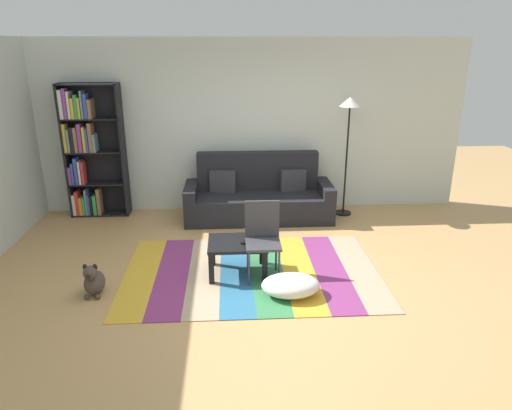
# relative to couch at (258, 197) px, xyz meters

# --- Properties ---
(ground_plane) EXTENTS (14.00, 14.00, 0.00)m
(ground_plane) POSITION_rel_couch_xyz_m (-0.08, -2.02, -0.34)
(ground_plane) COLOR tan
(back_wall) EXTENTS (6.80, 0.10, 2.70)m
(back_wall) POSITION_rel_couch_xyz_m (-0.08, 0.53, 1.01)
(back_wall) COLOR silver
(back_wall) RESTS_ON ground_plane
(rug) EXTENTS (3.03, 2.01, 0.01)m
(rug) POSITION_rel_couch_xyz_m (-0.20, -1.87, -0.33)
(rug) COLOR gold
(rug) RESTS_ON ground_plane
(couch) EXTENTS (2.26, 0.80, 1.00)m
(couch) POSITION_rel_couch_xyz_m (0.00, 0.00, 0.00)
(couch) COLOR black
(couch) RESTS_ON ground_plane
(bookshelf) EXTENTS (0.90, 0.28, 2.06)m
(bookshelf) POSITION_rel_couch_xyz_m (-2.62, 0.28, 0.69)
(bookshelf) COLOR black
(bookshelf) RESTS_ON ground_plane
(coffee_table) EXTENTS (0.69, 0.55, 0.40)m
(coffee_table) POSITION_rel_couch_xyz_m (-0.37, -1.88, 0.00)
(coffee_table) COLOR black
(coffee_table) RESTS_ON rug
(pouf) EXTENTS (0.64, 0.45, 0.23)m
(pouf) POSITION_rel_couch_xyz_m (0.20, -2.43, -0.21)
(pouf) COLOR white
(pouf) RESTS_ON rug
(dog) EXTENTS (0.22, 0.35, 0.40)m
(dog) POSITION_rel_couch_xyz_m (-1.94, -2.27, -0.18)
(dog) COLOR #473D33
(dog) RESTS_ON ground_plane
(standing_lamp) EXTENTS (0.32, 0.32, 1.85)m
(standing_lamp) POSITION_rel_couch_xyz_m (1.38, 0.08, 1.21)
(standing_lamp) COLOR black
(standing_lamp) RESTS_ON ground_plane
(tv_remote) EXTENTS (0.12, 0.15, 0.02)m
(tv_remote) POSITION_rel_couch_xyz_m (-0.27, -1.91, 0.09)
(tv_remote) COLOR black
(tv_remote) RESTS_ON coffee_table
(folding_chair) EXTENTS (0.40, 0.40, 0.90)m
(folding_chair) POSITION_rel_couch_xyz_m (-0.08, -1.94, 0.20)
(folding_chair) COLOR #38383D
(folding_chair) RESTS_ON ground_plane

